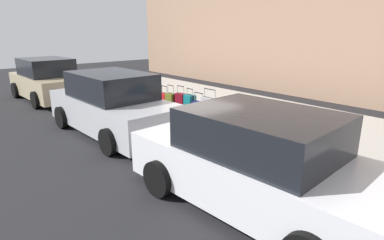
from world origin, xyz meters
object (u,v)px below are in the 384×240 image
Objects in this scene: suitcase_navy_0 at (311,145)px; suitcase_teal_8 at (190,106)px; suitcase_maroon_2 at (270,133)px; fire_hydrant at (148,94)px; suitcase_maroon_9 at (181,104)px; bollard_post at (138,91)px; suitcase_black_5 at (226,118)px; suitcase_red_11 at (165,101)px; suitcase_teal_1 at (292,134)px; suitcase_red_4 at (237,123)px; suitcase_olive_10 at (171,102)px; suitcase_olive_3 at (255,125)px; suitcase_silver_6 at (209,111)px; parked_car_silver_1 at (112,105)px; parked_car_white_0 at (259,163)px; suitcase_navy_7 at (198,111)px; parked_car_beige_2 at (48,81)px.

suitcase_teal_8 is (4.17, -0.12, 0.09)m from suitcase_navy_0.
suitcase_maroon_2 is 1.02× the size of fire_hydrant.
bollard_post is at bearing 5.12° from suitcase_maroon_9.
suitcase_black_5 is at bearing -179.50° from suitcase_maroon_9.
suitcase_teal_8 reaches higher than suitcase_red_11.
suitcase_navy_0 is at bearing 176.16° from suitcase_teal_1.
suitcase_teal_8 is at bearing 0.27° from suitcase_black_5.
suitcase_red_4 is at bearing 177.99° from suitcase_maroon_9.
suitcase_olive_10 is at bearing 179.87° from fire_hydrant.
suitcase_maroon_9 is (4.62, -0.11, 0.08)m from suitcase_navy_0.
suitcase_teal_1 is 0.95× the size of bollard_post.
suitcase_teal_1 reaches higher than suitcase_red_11.
fire_hydrant is at bearing -0.21° from suitcase_teal_1.
bollard_post is at bearing 2.45° from suitcase_olive_3.
suitcase_teal_8 reaches higher than suitcase_maroon_2.
suitcase_black_5 is 3.84m from fire_hydrant.
suitcase_olive_3 is 3.47m from suitcase_olive_10.
suitcase_silver_6 is at bearing 12.47° from suitcase_black_5.
suitcase_red_11 is at bearing -0.89° from suitcase_maroon_9.
suitcase_olive_3 is 0.20× the size of parked_car_silver_1.
suitcase_red_4 is 0.50m from suitcase_black_5.
suitcase_olive_3 is at bearing -50.78° from parked_car_white_0.
suitcase_red_11 is (2.91, 0.00, -0.00)m from suitcase_black_5.
suitcase_navy_7 is (2.10, 0.06, -0.02)m from suitcase_olive_3.
suitcase_navy_7 is at bearing -0.64° from suitcase_teal_1.
suitcase_red_11 is 1.41m from bollard_post.
suitcase_navy_0 reaches higher than suitcase_black_5.
suitcase_teal_8 reaches higher than fire_hydrant.
fire_hydrant is at bearing 1.73° from suitcase_maroon_9.
fire_hydrant is 2.96m from parked_car_silver_1.
suitcase_olive_10 is at bearing 170.96° from suitcase_red_11.
suitcase_navy_0 is at bearing 178.71° from suitcase_red_11.
fire_hydrant is at bearing -149.29° from parked_car_beige_2.
fire_hydrant is at bearing -18.79° from parked_car_white_0.
parked_car_beige_2 is (7.73, 2.39, 0.37)m from suitcase_black_5.
bollard_post is 4.07m from parked_car_beige_2.
parked_car_beige_2 reaches higher than suitcase_maroon_9.
suitcase_navy_7 is 0.91× the size of suitcase_maroon_9.
suitcase_olive_10 reaches higher than fire_hydrant.
parked_car_beige_2 is at bearing 13.10° from suitcase_teal_1.
suitcase_silver_6 is 0.23× the size of parked_car_silver_1.
suitcase_maroon_9 is at bearing 0.50° from suitcase_black_5.
suitcase_silver_6 reaches higher than suitcase_black_5.
suitcase_red_11 is at bearing 0.06° from suitcase_black_5.
parked_car_white_0 is (-5.88, 2.39, 0.34)m from suitcase_red_11.
suitcase_silver_6 is (2.67, 0.03, 0.01)m from suitcase_teal_1.
suitcase_navy_7 reaches higher than fire_hydrant.
suitcase_olive_3 is 1.23× the size of fire_hydrant.
suitcase_teal_1 is 10.13m from parked_car_beige_2.
bollard_post reaches higher than fire_hydrant.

